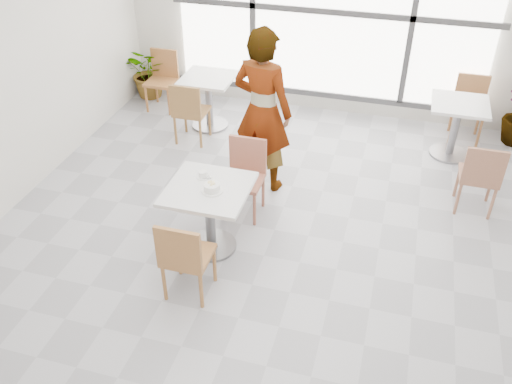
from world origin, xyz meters
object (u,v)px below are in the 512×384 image
(chair_far, at_px, (245,172))
(plant_left, at_px, (151,72))
(bg_table_right, at_px, (456,122))
(bg_chair_right_near, at_px, (481,174))
(chair_near, at_px, (184,255))
(coffee_cup, at_px, (203,175))
(person, at_px, (263,111))
(bg_chair_left_near, at_px, (189,109))
(bg_table_left, at_px, (209,95))
(bg_chair_right_far, at_px, (469,103))
(bg_chair_left_far, at_px, (163,75))
(oatmeal_bowl, at_px, (212,187))
(main_table, at_px, (209,206))

(chair_far, distance_m, plant_left, 3.36)
(bg_table_right, height_order, bg_chair_right_near, bg_chair_right_near)
(chair_near, bearing_deg, coffee_cup, -81.54)
(person, bearing_deg, bg_chair_left_near, -18.14)
(chair_far, relative_size, plant_left, 1.07)
(bg_table_left, height_order, bg_chair_right_far, bg_chair_right_far)
(chair_near, relative_size, bg_table_left, 1.16)
(person, relative_size, bg_chair_left_near, 2.24)
(bg_chair_right_far, distance_m, plant_left, 4.71)
(bg_chair_right_near, xyz_separation_m, bg_chair_right_far, (-0.06, 1.82, 0.00))
(person, xyz_separation_m, bg_chair_left_far, (-1.99, 1.65, -0.47))
(oatmeal_bowl, bearing_deg, person, 84.33)
(bg_chair_left_far, distance_m, bg_chair_right_far, 4.38)
(chair_far, bearing_deg, oatmeal_bowl, -96.54)
(chair_far, height_order, bg_chair_right_far, same)
(bg_chair_right_far, bearing_deg, bg_chair_left_near, -161.37)
(bg_table_left, bearing_deg, main_table, -69.92)
(main_table, height_order, bg_chair_right_near, bg_chair_right_near)
(chair_near, bearing_deg, oatmeal_bowl, -92.99)
(chair_far, distance_m, oatmeal_bowl, 0.85)
(main_table, relative_size, oatmeal_bowl, 3.81)
(chair_near, distance_m, chair_far, 1.47)
(chair_near, xyz_separation_m, person, (0.17, 2.02, 0.47))
(main_table, relative_size, chair_far, 0.92)
(bg_chair_left_far, height_order, bg_chair_right_near, same)
(bg_chair_left_far, xyz_separation_m, bg_chair_right_far, (4.38, 0.26, 0.00))
(chair_near, bearing_deg, bg_table_left, -73.78)
(chair_near, relative_size, chair_far, 1.00)
(chair_near, distance_m, coffee_cup, 0.93)
(chair_near, xyz_separation_m, bg_chair_left_far, (-1.82, 3.67, 0.00))
(bg_table_left, height_order, plant_left, plant_left)
(bg_table_right, relative_size, plant_left, 0.92)
(bg_chair_left_near, distance_m, bg_chair_left_far, 1.23)
(person, bearing_deg, bg_table_left, -35.59)
(chair_near, height_order, chair_far, same)
(chair_near, relative_size, person, 0.45)
(bg_chair_left_far, distance_m, bg_chair_right_near, 4.70)
(bg_chair_left_near, relative_size, bg_chair_right_far, 1.00)
(person, height_order, bg_chair_left_near, person)
(bg_table_right, xyz_separation_m, bg_chair_right_far, (0.17, 0.58, 0.01))
(bg_chair_right_far, height_order, plant_left, bg_chair_right_far)
(coffee_cup, bearing_deg, bg_chair_right_near, 24.21)
(bg_chair_left_near, bearing_deg, main_table, 116.76)
(bg_chair_left_near, distance_m, bg_chair_right_near, 3.69)
(plant_left, bearing_deg, bg_chair_left_far, -38.47)
(oatmeal_bowl, height_order, bg_chair_left_far, bg_chair_left_far)
(oatmeal_bowl, height_order, plant_left, oatmeal_bowl)
(chair_far, distance_m, bg_chair_right_near, 2.57)
(chair_near, height_order, person, person)
(oatmeal_bowl, bearing_deg, bg_chair_left_far, 121.87)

